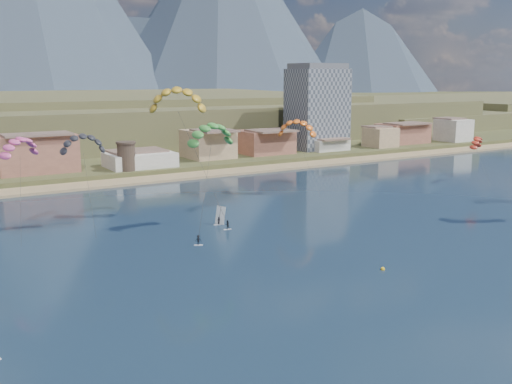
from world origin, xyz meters
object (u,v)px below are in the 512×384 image
watchtower (126,156)px  kitesurfer_green (211,132)px  windsurfer (219,219)px  buoy (383,269)px  kitesurfer_yellow (178,96)px  apartment_tower (317,107)px

watchtower → kitesurfer_green: bearing=-94.6°
windsurfer → buoy: size_ratio=5.45×
watchtower → buoy: watchtower is taller
kitesurfer_green → windsurfer: size_ratio=6.11×
watchtower → kitesurfer_yellow: (-7.02, -54.30, 19.13)m
apartment_tower → kitesurfer_yellow: size_ratio=1.08×
kitesurfer_yellow → apartment_tower: bearing=38.1°
apartment_tower → windsurfer: bearing=-136.7°
buoy → watchtower: bearing=93.2°
watchtower → windsurfer: (-2.79, -64.06, -5.19)m
apartment_tower → kitesurfer_yellow: bearing=-141.9°
apartment_tower → buoy: size_ratio=46.92×
windsurfer → kitesurfer_yellow: bearing=113.5°
windsurfer → watchtower: bearing=87.5°
watchtower → buoy: 102.68m
kitesurfer_green → buoy: kitesurfer_green is taller
watchtower → kitesurfer_yellow: size_ratio=0.29×
kitesurfer_yellow → windsurfer: size_ratio=7.98×
apartment_tower → watchtower: size_ratio=3.72×
watchtower → kitesurfer_yellow: 58.00m
apartment_tower → windsurfer: size_ratio=8.60×
apartment_tower → kitesurfer_yellow: (-87.02, -68.30, 7.68)m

